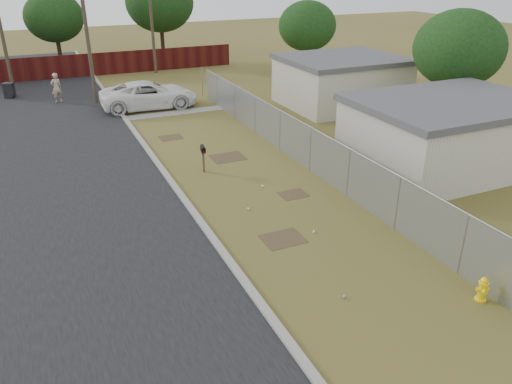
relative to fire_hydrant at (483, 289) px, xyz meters
name	(u,v)px	position (x,y,z in m)	size (l,w,h in m)	color
ground	(247,181)	(-2.70, 10.26, -0.36)	(120.00, 120.00, 0.00)	brown
street	(64,145)	(-9.46, 18.31, -0.34)	(15.10, 60.00, 0.12)	black
chainlink_fence	(300,146)	(0.42, 11.29, 0.44)	(0.10, 27.06, 2.02)	gray
privacy_fence	(52,68)	(-8.70, 35.26, 0.54)	(30.00, 0.12, 1.80)	#41120E
utility_poles	(83,22)	(-6.36, 30.93, 4.33)	(12.60, 8.24, 9.00)	#4A3C31
houses	(388,104)	(7.00, 13.40, 1.20)	(9.30, 17.24, 3.10)	beige
horizon_trees	(138,16)	(-1.86, 33.82, 4.27)	(33.32, 31.94, 7.78)	#322016
fire_hydrant	(483,289)	(0.00, 0.00, 0.00)	(0.40, 0.40, 0.77)	yellow
mailbox	(203,151)	(-4.02, 12.02, 0.62)	(0.27, 0.54, 1.24)	brown
pickup_truck	(149,95)	(-3.71, 23.61, 0.48)	(2.80, 6.07, 1.69)	white
pedestrian	(56,88)	(-8.97, 27.54, 0.61)	(0.71, 0.46, 1.94)	tan
trash_bin	(9,90)	(-11.90, 30.15, 0.17)	(0.85, 0.91, 1.03)	black
scattered_litter	(287,225)	(-2.94, 6.01, -0.32)	(1.48, 7.93, 0.07)	silver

